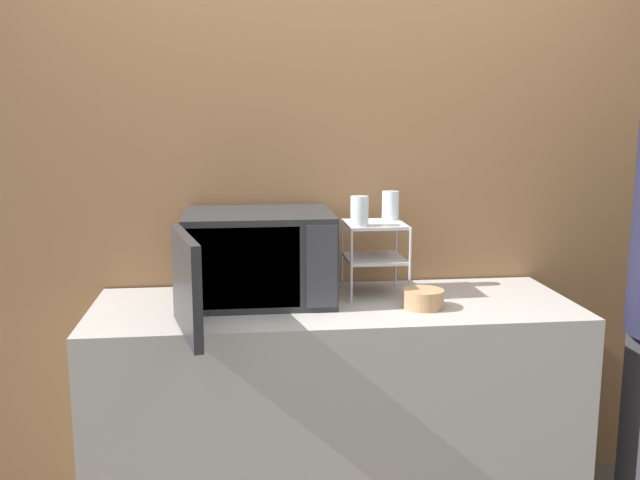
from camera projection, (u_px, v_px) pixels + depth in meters
wall_back at (323, 190)px, 2.96m from camera, size 8.00×0.06×2.60m
counter at (334, 418)px, 2.75m from camera, size 1.80×0.65×0.91m
microwave at (256, 257)px, 2.67m from camera, size 0.58×0.85×0.34m
dish_rack at (375, 243)px, 2.77m from camera, size 0.23×0.25×0.28m
glass_front_left at (359, 211)px, 2.67m from camera, size 0.07×0.07×0.11m
glass_back_right at (391, 205)px, 2.83m from camera, size 0.07×0.07×0.11m
bowl at (423, 299)px, 2.60m from camera, size 0.15×0.15×0.07m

